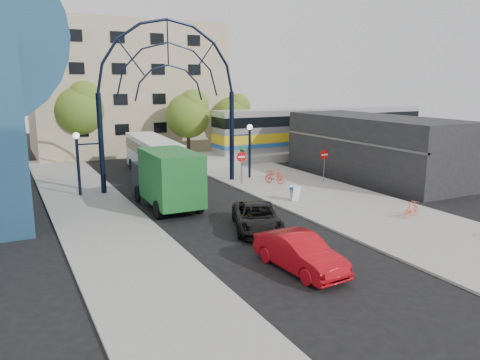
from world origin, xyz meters
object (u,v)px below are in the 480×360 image
gateway_arch (169,70)px  stop_sign (241,160)px  red_sedan (300,253)px  bike_far_b (411,209)px  tree_north_a (189,113)px  bike_near_a (275,173)px  tree_north_b (79,107)px  street_name_sign (242,157)px  sandwich_board (295,191)px  tree_north_c (234,114)px  green_truck (166,178)px  do_not_enter_sign (324,158)px  train_car (323,128)px  black_suv (257,217)px  bike_near_b (274,177)px  city_bus (153,156)px

gateway_arch → stop_sign: bearing=-22.6°
gateway_arch → red_sedan: 19.16m
stop_sign → bike_far_b: bearing=-69.3°
tree_north_a → bike_near_a: 14.05m
gateway_arch → tree_north_a: gateway_arch is taller
tree_north_b → bike_far_b: (13.30, -30.16, -4.68)m
street_name_sign → tree_north_a: bearing=86.0°
sandwich_board → tree_north_c: bearing=73.5°
stop_sign → bike_near_a: 3.68m
tree_north_a → green_truck: size_ratio=0.96×
tree_north_b → red_sedan: 33.90m
stop_sign → red_sedan: stop_sign is taller
do_not_enter_sign → tree_north_c: (1.12, 17.93, 2.30)m
sandwich_board → train_car: bearing=48.1°
street_name_sign → stop_sign: bearing=-123.6°
gateway_arch → street_name_sign: bearing=-15.1°
tree_north_c → green_truck: tree_north_c is taller
gateway_arch → tree_north_c: bearing=49.0°
stop_sign → red_sedan: bearing=-108.9°
black_suv → bike_near_a: black_suv is taller
bike_near_a → do_not_enter_sign: bearing=-61.2°
bike_near_a → street_name_sign: bearing=161.7°
sandwich_board → tree_north_c: 23.17m
tree_north_b → green_truck: 21.51m
sandwich_board → bike_near_a: (2.54, 6.65, -0.17)m
tree_north_b → bike_far_b: 33.30m
bike_near_a → bike_far_b: size_ratio=1.11×
street_name_sign → red_sedan: size_ratio=0.60×
black_suv → red_sedan: (-1.08, -5.56, 0.07)m
train_car → black_suv: 27.93m
train_car → tree_north_a: size_ratio=3.59×
street_name_sign → bike_near_b: street_name_sign is taller
sandwich_board → city_bus: 14.27m
green_truck → do_not_enter_sign: bearing=6.3°
bike_near_b → tree_north_a: bearing=65.2°
sandwich_board → black_suv: 6.38m
stop_sign → red_sedan: size_ratio=0.54×
street_name_sign → train_car: 17.55m
tree_north_a → tree_north_c: bearing=18.4°
stop_sign → do_not_enter_sign: size_ratio=1.01×
gateway_arch → tree_north_b: bearing=103.7°
gateway_arch → city_bus: 8.62m
do_not_enter_sign → red_sedan: (-11.52, -13.50, -1.21)m
street_name_sign → bike_far_b: size_ratio=1.82×
train_car → red_sedan: size_ratio=5.38×
city_bus → bike_near_a: bearing=-35.1°
tree_north_c → red_sedan: (-12.64, -31.43, -3.51)m
gateway_arch → green_truck: bearing=-112.4°
city_bus → green_truck: bearing=-98.5°
tree_north_b → tree_north_c: size_ratio=1.23×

